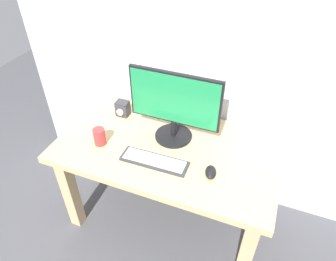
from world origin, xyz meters
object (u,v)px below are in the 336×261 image
coffee_mug (100,137)px  audio_controller (123,108)px  keyboard_primary (154,161)px  mouse (211,172)px  desk (168,159)px  monitor (174,105)px

coffee_mug → audio_controller: bearing=91.9°
keyboard_primary → audio_controller: bearing=138.2°
keyboard_primary → mouse: 0.33m
desk → coffee_mug: size_ratio=12.49×
monitor → keyboard_primary: bearing=-93.8°
desk → mouse: size_ratio=13.52×
monitor → mouse: 0.45m
monitor → coffee_mug: bearing=-149.3°
keyboard_primary → coffee_mug: coffee_mug is taller
desk → monitor: bearing=92.1°
desk → audio_controller: bearing=156.0°
audio_controller → coffee_mug: bearing=-88.1°
desk → coffee_mug: bearing=-161.3°
desk → keyboard_primary: (-0.02, -0.16, 0.12)m
audio_controller → coffee_mug: 0.32m
mouse → coffee_mug: (-0.71, 0.01, 0.03)m
keyboard_primary → coffee_mug: size_ratio=3.67×
desk → audio_controller: 0.48m
keyboard_primary → mouse: mouse is taller
desk → mouse: (0.31, -0.14, 0.14)m
keyboard_primary → coffee_mug: bearing=175.6°
monitor → coffee_mug: 0.50m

